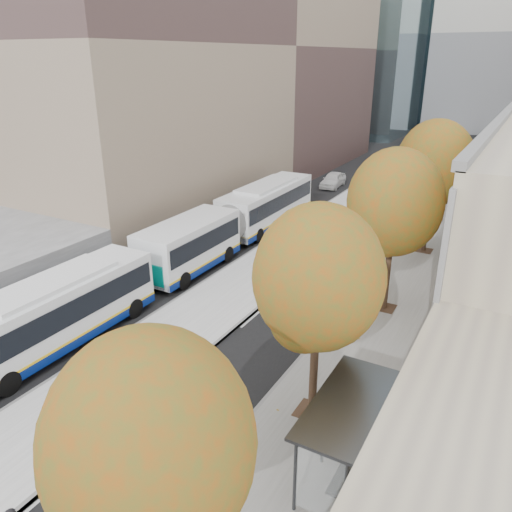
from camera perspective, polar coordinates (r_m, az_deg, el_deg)
The scene contains 10 objects.
bus_platform at distance 39.37m, azimuth 9.14°, elevation 4.43°, with size 4.25×150.00×0.15m, color #AAAAAA.
sidewalk at distance 37.56m, azimuth 20.60°, elevation 2.36°, with size 4.75×150.00×0.08m, color gray.
building_midrise at distance 51.93m, azimuth -8.46°, elevation 22.57°, with size 24.00×46.00×25.00m, color gray.
bus_shelter at distance 15.16m, azimuth 11.10°, elevation -17.57°, with size 1.90×4.40×2.53m.
tree_b at distance 10.08m, azimuth -11.97°, elevation -20.28°, with size 4.00×4.00×6.97m.
tree_c at distance 15.77m, azimuth 7.15°, elevation -2.50°, with size 4.20×4.20×7.28m.
tree_d at distance 23.83m, azimuth 15.60°, elevation 5.89°, with size 4.40×4.40×7.60m.
tree_e at distance 32.39m, azimuth 19.76°, elevation 9.91°, with size 4.60×4.60×7.92m.
bus_far at distance 33.23m, azimuth -2.03°, elevation 4.25°, with size 2.70×18.06×3.01m.
distant_car at distance 48.79m, azimuth 8.80°, elevation 8.61°, with size 1.66×4.11×1.40m, color silver.
Camera 1 is at (8.87, -0.38, 11.73)m, focal length 35.00 mm.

